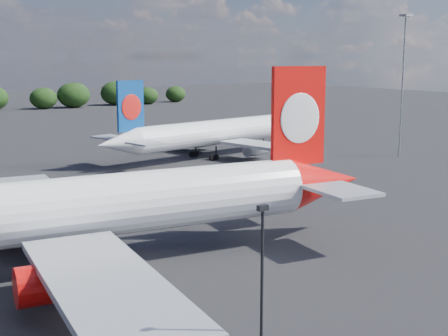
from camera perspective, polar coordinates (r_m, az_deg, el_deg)
qantas_airliner at (r=53.11m, az=-10.86°, el=-3.52°), size 50.78×48.36×16.56m
china_southern_airliner at (r=108.24m, az=-1.58°, el=3.13°), size 42.29×40.41×13.86m
apron_lamp_post at (r=31.68m, az=3.47°, el=-11.38°), size 0.55×0.30×10.33m
floodlight_mast_near at (r=113.46m, az=16.08°, el=8.85°), size 1.60×1.60×24.56m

